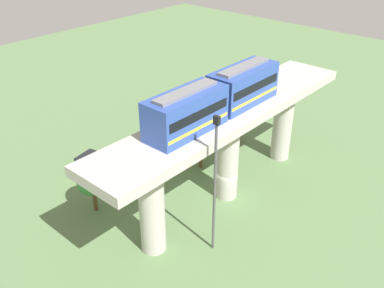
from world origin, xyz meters
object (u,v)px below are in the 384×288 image
tree_far_corner (92,180)px  signal_post (215,181)px  tree_near_viaduct (188,108)px  parked_car_yellow (90,164)px  parked_car_white (157,153)px  parked_car_red (224,138)px  train (216,98)px  tree_mid_lot (201,142)px

tree_far_corner → signal_post: signal_post is taller
tree_near_viaduct → signal_post: bearing=137.8°
parked_car_yellow → parked_car_white: size_ratio=1.01×
parked_car_red → signal_post: 17.33m
train → parked_car_yellow: (12.60, 3.75, -9.46)m
tree_near_viaduct → parked_car_red: bearing=-172.9°
parked_car_white → parked_car_yellow: bearing=69.9°
parked_car_red → tree_mid_lot: size_ratio=1.04×
train → parked_car_white: bearing=-12.7°
tree_far_corner → signal_post: size_ratio=0.39×
parked_car_yellow → tree_mid_lot: size_ratio=1.05×
parked_car_red → tree_far_corner: 16.77m
parked_car_red → tree_near_viaduct: size_ratio=0.94×
parked_car_yellow → signal_post: size_ratio=0.40×
train → parked_car_red: size_ratio=3.06×
parked_car_yellow → tree_mid_lot: bearing=-146.3°
train → parked_car_red: 14.54m
parked_car_yellow → train: bearing=-174.8°
parked_car_yellow → tree_near_viaduct: size_ratio=0.95×
signal_post → tree_mid_lot: bearing=-44.9°
parked_car_red → tree_mid_lot: (-1.12, 5.26, 2.12)m
tree_mid_lot → tree_far_corner: 11.54m
parked_car_yellow → parked_car_red: same height
parked_car_red → tree_near_viaduct: 5.39m
parked_car_white → tree_mid_lot: (-4.36, -1.92, 2.12)m
tree_near_viaduct → signal_post: (-14.21, 12.90, 3.07)m
train → parked_car_white: (9.24, -2.09, -9.46)m
parked_car_white → signal_post: 15.14m
parked_car_white → tree_far_corner: bearing=112.2°
parked_car_white → train: bearing=177.0°
tree_mid_lot → parked_car_red: bearing=-78.0°
train → tree_near_viaduct: (10.81, -8.67, -7.11)m
tree_mid_lot → signal_post: signal_post is taller
signal_post → train: bearing=-51.3°
signal_post → tree_far_corner: bearing=16.2°
parked_car_white → tree_mid_lot: size_ratio=1.04×
tree_near_viaduct → tree_far_corner: bearing=102.9°
parked_car_yellow → parked_car_red: bearing=-128.3°
parked_car_red → tree_near_viaduct: bearing=-1.8°
tree_far_corner → parked_car_white: bearing=-77.5°
parked_car_yellow → tree_mid_lot: (-7.71, -7.75, 2.12)m
tree_far_corner → tree_near_viaduct: bearing=-77.1°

